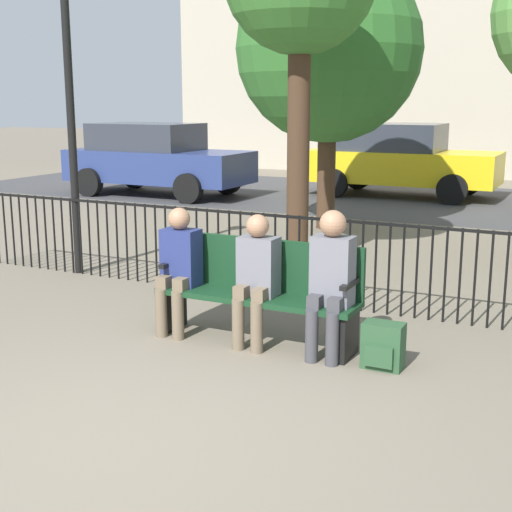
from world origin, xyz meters
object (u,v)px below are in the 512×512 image
at_px(park_bench, 260,287).
at_px(parked_car_1, 155,158).
at_px(backpack, 383,346).
at_px(seated_person_0, 178,264).
at_px(lamp_post, 68,69).
at_px(seated_person_1, 256,273).
at_px(tree_3, 329,50).
at_px(parked_car_0, 398,159).
at_px(seated_person_2, 331,276).

relative_size(park_bench, parked_car_1, 0.44).
bearing_deg(backpack, seated_person_0, 178.56).
bearing_deg(seated_person_0, park_bench, 9.64).
distance_m(park_bench, lamp_post, 3.99).
bearing_deg(lamp_post, seated_person_1, -24.42).
bearing_deg(seated_person_1, parked_car_1, 128.80).
height_order(tree_3, parked_car_1, tree_3).
relative_size(seated_person_0, parked_car_0, 0.28).
bearing_deg(seated_person_1, parked_car_0, 98.50).
bearing_deg(park_bench, lamp_post, 157.39).
relative_size(seated_person_2, tree_3, 0.28).
xyz_separation_m(seated_person_1, seated_person_2, (0.69, 0.00, 0.05)).
xyz_separation_m(seated_person_1, parked_car_1, (-6.57, 8.16, 0.19)).
xyz_separation_m(park_bench, seated_person_1, (0.03, -0.13, 0.16)).
bearing_deg(lamp_post, seated_person_0, -31.13).
distance_m(backpack, lamp_post, 5.18).
distance_m(park_bench, backpack, 1.25).
bearing_deg(parked_car_0, seated_person_2, -77.83).
distance_m(park_bench, parked_car_0, 10.41).
distance_m(seated_person_2, lamp_post, 4.53).
height_order(seated_person_2, tree_3, tree_3).
distance_m(backpack, parked_car_0, 10.84).
height_order(seated_person_2, parked_car_0, parked_car_0).
distance_m(park_bench, parked_car_1, 10.36).
distance_m(backpack, parked_car_1, 11.30).
bearing_deg(seated_person_2, lamp_post, 159.55).
distance_m(lamp_post, parked_car_0, 9.27).
bearing_deg(seated_person_1, lamp_post, 155.58).
relative_size(backpack, parked_car_1, 0.09).
bearing_deg(tree_3, seated_person_2, -68.96).
relative_size(seated_person_1, parked_car_0, 0.28).
bearing_deg(park_bench, parked_car_1, 129.15).
bearing_deg(backpack, seated_person_1, 177.59).
bearing_deg(tree_3, backpack, -65.17).
relative_size(seated_person_0, tree_3, 0.26).
height_order(tree_3, parked_car_0, tree_3).
bearing_deg(seated_person_1, seated_person_0, 179.97).
distance_m(park_bench, seated_person_1, 0.21).
height_order(lamp_post, parked_car_1, lamp_post).
bearing_deg(seated_person_2, backpack, -6.37).
bearing_deg(parked_car_1, seated_person_0, -54.77).
bearing_deg(lamp_post, seated_person_2, -20.45).
xyz_separation_m(backpack, lamp_post, (-4.38, 1.51, 2.31)).
height_order(seated_person_0, tree_3, tree_3).
bearing_deg(backpack, tree_3, 114.83).
relative_size(seated_person_0, lamp_post, 0.31).
xyz_separation_m(tree_3, lamp_post, (-1.65, -4.39, -0.43)).
relative_size(seated_person_1, lamp_post, 0.31).
distance_m(seated_person_2, parked_car_0, 10.66).
distance_m(backpack, tree_3, 7.06).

